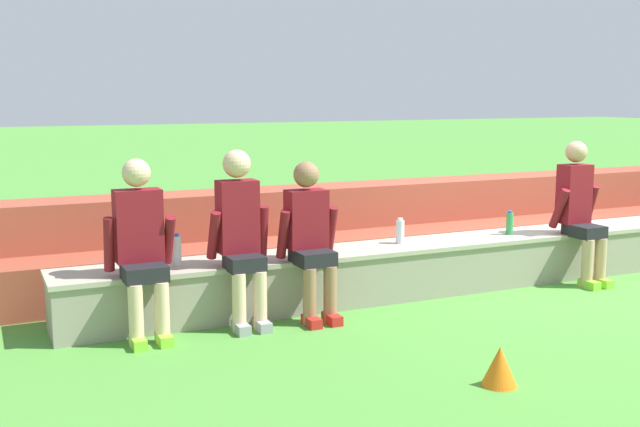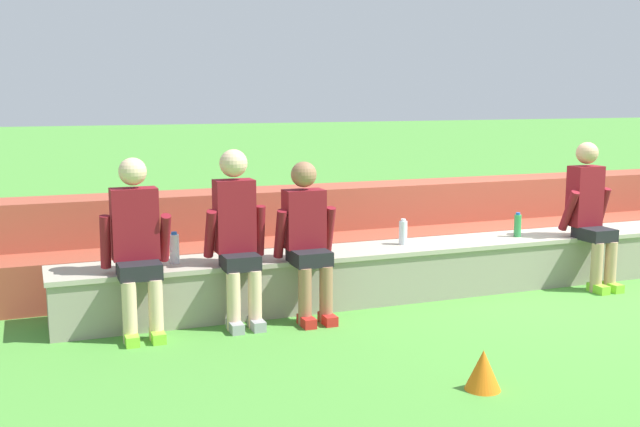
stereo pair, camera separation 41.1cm
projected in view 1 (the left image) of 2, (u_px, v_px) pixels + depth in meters
name	position (u px, v px, depth m)	size (l,w,h in m)	color
ground_plane	(559.00, 283.00, 7.60)	(80.00, 80.00, 0.00)	#4C9338
stone_seating_wall	(541.00, 252.00, 7.82)	(9.61, 0.61, 0.48)	gray
brick_bleachers	(474.00, 224.00, 8.83)	(11.89, 1.12, 0.89)	#99432E
person_far_left	(141.00, 244.00, 5.82)	(0.54, 0.55, 1.38)	beige
person_left_of_center	(241.00, 232.00, 6.14)	(0.50, 0.53, 1.42)	beige
person_center	(310.00, 236.00, 6.33)	(0.52, 0.53, 1.31)	#996B4C
person_right_of_center	(580.00, 209.00, 7.55)	(0.48, 0.57, 1.40)	tan
water_bottle_near_left	(176.00, 250.00, 6.22)	(0.08, 0.08, 0.26)	silver
water_bottle_center_gap	(400.00, 231.00, 7.13)	(0.08, 0.08, 0.24)	silver
water_bottle_mid_right	(510.00, 223.00, 7.57)	(0.07, 0.07, 0.24)	green
sports_cone	(500.00, 366.00, 4.92)	(0.23, 0.23, 0.26)	orange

